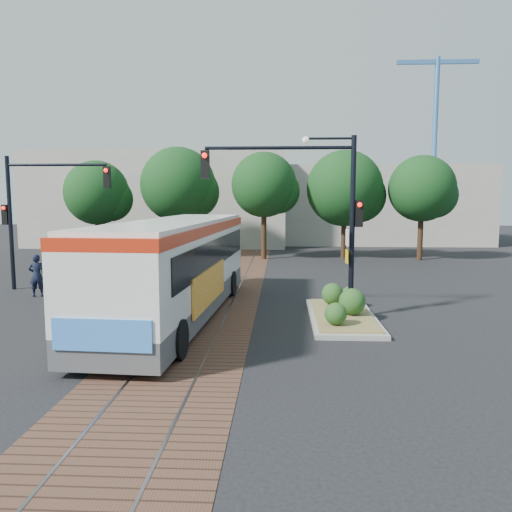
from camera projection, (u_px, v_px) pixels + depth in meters
The scene contains 11 objects.
ground at pixel (208, 311), 18.33m from camera, with size 120.00×120.00×0.00m, color black.
trackbed at pixel (221, 291), 22.30m from camera, with size 3.60×40.00×0.02m.
tree_row at pixel (260, 188), 34.00m from camera, with size 26.40×5.60×7.67m.
warehouses at pixel (247, 202), 46.44m from camera, with size 40.00×13.00×8.00m.
crane at pixel (435, 130), 49.89m from camera, with size 8.00×0.50×18.00m.
city_bus at pixel (177, 263), 17.28m from camera, with size 3.43×12.81×3.39m.
traffic_island at pixel (343, 309), 17.16m from camera, with size 2.20×5.20×1.13m.
signal_pole_main at pixel (316, 198), 16.86m from camera, with size 5.49×0.46×6.00m.
signal_pole_left at pixel (34, 204), 22.28m from camera, with size 4.99×0.34×6.00m.
officer at pixel (37, 275), 20.97m from camera, with size 0.66×0.43×1.81m, color black.
parked_car at pixel (112, 251), 32.78m from camera, with size 1.94×4.77×1.38m, color black.
Camera 1 is at (2.71, -17.86, 4.13)m, focal length 35.00 mm.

